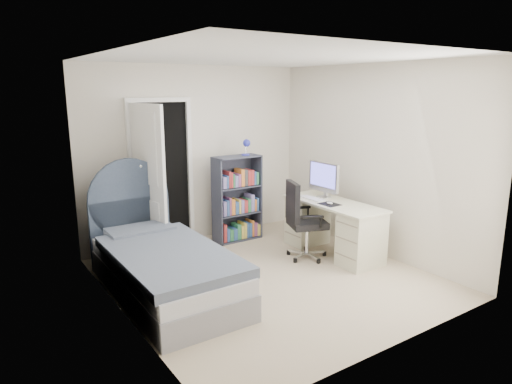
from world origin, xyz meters
TOP-DOWN VIEW (x-y plane):
  - room_shell at (0.00, 0.00)m, footprint 3.50×3.70m
  - door at (-0.78, 1.51)m, footprint 0.92×0.83m
  - bed at (-1.17, 0.35)m, footprint 1.05×2.20m
  - nightstand at (-1.30, 1.57)m, footprint 0.39×0.39m
  - floor_lamp at (-1.04, 1.37)m, footprint 0.18×0.18m
  - bookcase at (0.45, 1.40)m, footprint 0.69×0.30m
  - desk at (1.18, 0.18)m, footprint 0.58×1.46m
  - office_chair at (0.73, 0.29)m, footprint 0.59×0.59m

SIDE VIEW (x-z plane):
  - bed at x=-1.17m, z-range -0.37..0.98m
  - nightstand at x=-1.30m, z-range 0.09..0.67m
  - desk at x=1.18m, z-range -0.21..0.99m
  - floor_lamp at x=-1.04m, z-range -0.12..1.16m
  - bookcase at x=0.45m, z-range -0.18..1.30m
  - office_chair at x=0.73m, z-range 0.05..1.07m
  - door at x=-0.78m, z-range 0.00..2.06m
  - room_shell at x=0.00m, z-range -0.05..2.55m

